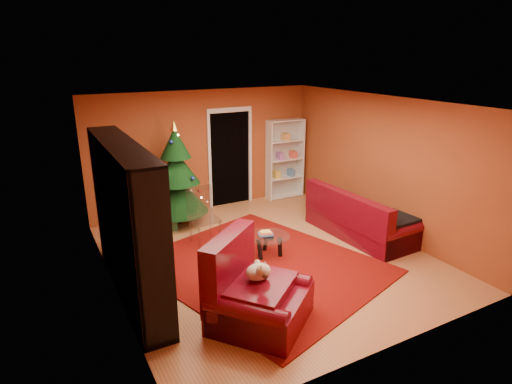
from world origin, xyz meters
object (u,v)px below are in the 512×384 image
gift_box_green (171,223)px  white_bookshelf (285,159)px  armchair (260,291)px  dog (258,272)px  sofa (361,212)px  coffee_table (269,246)px  acrylic_chair (205,220)px  christmas_tree (177,175)px  rug (262,266)px  media_unit (127,221)px  gift_box_red (186,213)px

gift_box_green → white_bookshelf: (3.03, 0.64, 0.81)m
armchair → dog: size_ratio=3.04×
white_bookshelf → sofa: 2.66m
sofa → armchair: bearing=114.5°
dog → coffee_table: bearing=17.5°
acrylic_chair → christmas_tree: bearing=92.6°
rug → christmas_tree: size_ratio=1.70×
media_unit → gift_box_red: media_unit is taller
white_bookshelf → dog: size_ratio=4.78×
christmas_tree → rug: bearing=-77.0°
rug → coffee_table: size_ratio=4.84×
gift_box_red → dog: dog is taller
sofa → media_unit: bearing=87.3°
gift_box_green → coffee_table: coffee_table is taller
rug → acrylic_chair: (-0.47, 1.26, 0.46)m
rug → coffee_table: coffee_table is taller
gift_box_green → sofa: size_ratio=0.12×
christmas_tree → white_bookshelf: size_ratio=1.10×
acrylic_chair → coffee_table: bearing=-53.3°
gift_box_red → acrylic_chair: acrylic_chair is taller
armchair → coffee_table: bearing=18.4°
christmas_tree → sofa: size_ratio=0.98×
christmas_tree → gift_box_green: bearing=-138.8°
armchair → coffee_table: 1.94m
media_unit → gift_box_green: bearing=59.1°
christmas_tree → acrylic_chair: 1.30m
christmas_tree → coffee_table: bearing=-68.0°
christmas_tree → gift_box_red: christmas_tree is taller
sofa → coffee_table: (-1.99, 0.06, -0.27)m
christmas_tree → acrylic_chair: (0.09, -1.18, -0.55)m
white_bookshelf → coffee_table: size_ratio=2.58×
rug → media_unit: media_unit is taller
christmas_tree → sofa: bearing=-37.6°
gift_box_red → acrylic_chair: (-0.09, -1.34, 0.35)m
armchair → sofa: size_ratio=0.56×
media_unit → coffee_table: media_unit is taller
media_unit → gift_box_red: size_ratio=11.73×
sofa → christmas_tree: bearing=49.8°
dog → coffee_table: (1.04, 1.54, -0.51)m
gift_box_green → gift_box_red: size_ratio=1.01×
gift_box_red → white_bookshelf: bearing=5.7°
armchair → white_bookshelf: bearing=16.1°
acrylic_chair → armchair: bearing=-98.0°
armchair → sofa: (3.04, 1.55, -0.01)m
media_unit → gift_box_green: (1.19, 1.97, -0.98)m
rug → acrylic_chair: 1.42m
dog → rug: bearing=20.8°
media_unit → acrylic_chair: bearing=33.7°
coffee_table → christmas_tree: bearing=112.0°
gift_box_green → gift_box_red: bearing=40.9°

